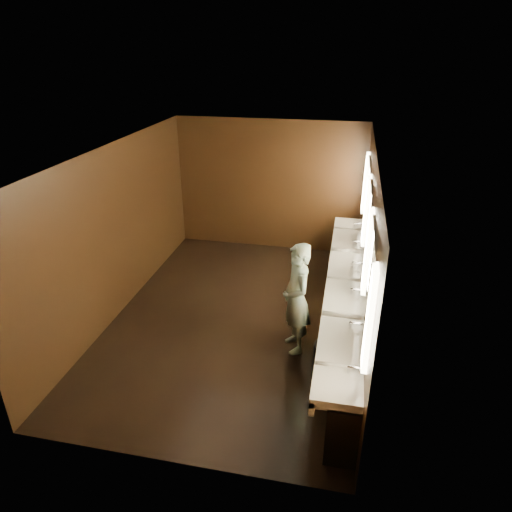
% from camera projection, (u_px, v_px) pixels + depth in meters
% --- Properties ---
extents(floor, '(6.00, 6.00, 0.00)m').
position_uv_depth(floor, '(237.00, 317.00, 7.71)').
color(floor, black).
rests_on(floor, ground).
extents(ceiling, '(4.00, 6.00, 0.02)m').
position_uv_depth(ceiling, '(233.00, 151.00, 6.51)').
color(ceiling, '#2D2D2B').
rests_on(ceiling, wall_back).
extents(wall_back, '(4.00, 0.02, 2.80)m').
position_uv_depth(wall_back, '(269.00, 186.00, 9.76)').
color(wall_back, black).
rests_on(wall_back, floor).
extents(wall_front, '(4.00, 0.02, 2.80)m').
position_uv_depth(wall_front, '(161.00, 361.00, 4.46)').
color(wall_front, black).
rests_on(wall_front, floor).
extents(wall_left, '(0.02, 6.00, 2.80)m').
position_uv_depth(wall_left, '(117.00, 231.00, 7.48)').
color(wall_left, black).
rests_on(wall_left, floor).
extents(wall_right, '(0.02, 6.00, 2.80)m').
position_uv_depth(wall_right, '(366.00, 252.00, 6.74)').
color(wall_right, black).
rests_on(wall_right, floor).
extents(sink_counter, '(0.55, 5.40, 1.01)m').
position_uv_depth(sink_counter, '(347.00, 303.00, 7.17)').
color(sink_counter, black).
rests_on(sink_counter, floor).
extents(mirror_band, '(0.06, 5.03, 1.15)m').
position_uv_depth(mirror_band, '(368.00, 230.00, 6.59)').
color(mirror_band, '#FBE7B5').
rests_on(mirror_band, wall_right).
extents(person, '(0.62, 0.74, 1.71)m').
position_uv_depth(person, '(297.00, 299.00, 6.58)').
color(person, '#99DDE4').
rests_on(person, floor).
extents(trash_bin, '(0.40, 0.40, 0.59)m').
position_uv_depth(trash_bin, '(327.00, 362.00, 6.16)').
color(trash_bin, black).
rests_on(trash_bin, floor).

